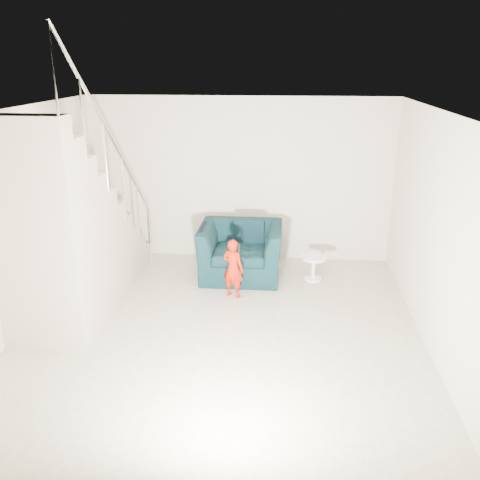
% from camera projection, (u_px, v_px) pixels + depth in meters
% --- Properties ---
extents(floor, '(5.50, 5.50, 0.00)m').
position_uv_depth(floor, '(219.00, 337.00, 6.27)').
color(floor, gray).
rests_on(floor, ground).
extents(ceiling, '(5.50, 5.50, 0.00)m').
position_uv_depth(ceiling, '(215.00, 113.00, 5.37)').
color(ceiling, silver).
rests_on(ceiling, back_wall).
extents(back_wall, '(5.00, 0.00, 5.00)m').
position_uv_depth(back_wall, '(240.00, 180.00, 8.40)').
color(back_wall, '#C1B79D').
rests_on(back_wall, floor).
extents(front_wall, '(5.00, 0.00, 5.00)m').
position_uv_depth(front_wall, '(159.00, 372.00, 3.24)').
color(front_wall, '#C1B79D').
rests_on(front_wall, floor).
extents(left_wall, '(0.00, 5.50, 5.50)m').
position_uv_depth(left_wall, '(9.00, 227.00, 6.04)').
color(left_wall, '#C1B79D').
rests_on(left_wall, floor).
extents(right_wall, '(0.00, 5.50, 5.50)m').
position_uv_depth(right_wall, '(442.00, 240.00, 5.60)').
color(right_wall, '#C1B79D').
rests_on(right_wall, floor).
extents(armchair, '(1.27, 1.11, 0.82)m').
position_uv_depth(armchair, '(241.00, 251.00, 7.93)').
color(armchair, black).
rests_on(armchair, floor).
extents(toddler, '(0.37, 0.31, 0.87)m').
position_uv_depth(toddler, '(233.00, 268.00, 7.21)').
color(toddler, '#8F1504').
rests_on(toddler, floor).
extents(side_table, '(0.38, 0.38, 0.38)m').
position_uv_depth(side_table, '(314.00, 264.00, 7.82)').
color(side_table, white).
rests_on(side_table, floor).
extents(staircase, '(1.02, 3.03, 3.62)m').
position_uv_depth(staircase, '(72.00, 244.00, 6.65)').
color(staircase, '#ADA089').
rests_on(staircase, floor).
extents(cushion, '(0.47, 0.23, 0.47)m').
position_uv_depth(cushion, '(249.00, 231.00, 8.08)').
color(cushion, black).
rests_on(cushion, armchair).
extents(throw, '(0.06, 0.55, 0.62)m').
position_uv_depth(throw, '(204.00, 246.00, 7.85)').
color(throw, black).
rests_on(throw, armchair).
extents(phone, '(0.02, 0.05, 0.10)m').
position_uv_depth(phone, '(239.00, 248.00, 7.08)').
color(phone, black).
rests_on(phone, toddler).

